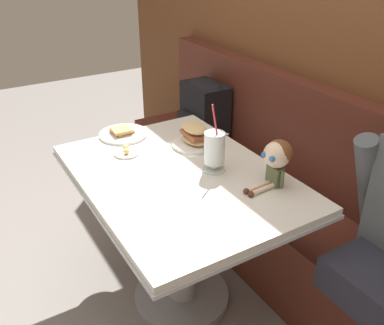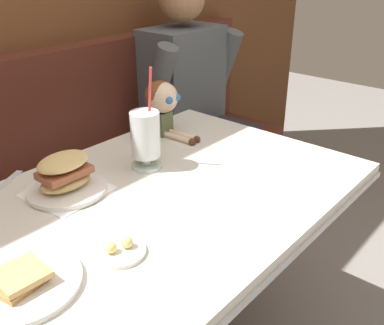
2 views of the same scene
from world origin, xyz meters
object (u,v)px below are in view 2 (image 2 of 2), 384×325
object	(u,v)px
sandwich_plate	(65,177)
toast_plate	(19,282)
diner_patron	(189,90)
milkshake_glass	(145,137)
seated_doll	(163,100)
butter_saucer	(119,250)

from	to	relation	value
sandwich_plate	toast_plate	bearing A→B (deg)	-139.03
sandwich_plate	diner_patron	bearing A→B (deg)	21.81
diner_patron	milkshake_glass	bearing A→B (deg)	-148.00
seated_doll	milkshake_glass	bearing A→B (deg)	-147.14
sandwich_plate	diner_patron	xyz separation A→B (m)	(0.96, 0.38, -0.04)
sandwich_plate	butter_saucer	bearing A→B (deg)	-105.31
toast_plate	sandwich_plate	xyz separation A→B (m)	(0.29, 0.25, 0.03)
milkshake_glass	seated_doll	size ratio (longest dim) A/B	1.42
butter_saucer	diner_patron	bearing A→B (deg)	33.98
milkshake_glass	sandwich_plate	size ratio (longest dim) A/B	1.43
sandwich_plate	seated_doll	distance (m)	0.50
toast_plate	diner_patron	bearing A→B (deg)	26.98
butter_saucer	seated_doll	distance (m)	0.71
toast_plate	butter_saucer	xyz separation A→B (m)	(0.20, -0.07, -0.00)
toast_plate	diner_patron	size ratio (longest dim) A/B	0.31
milkshake_glass	sandwich_plate	xyz separation A→B (m)	(-0.25, 0.06, -0.06)
toast_plate	butter_saucer	world-z (taller)	toast_plate
toast_plate	butter_saucer	bearing A→B (deg)	-18.91
butter_saucer	diner_patron	world-z (taller)	diner_patron
seated_doll	toast_plate	bearing A→B (deg)	-156.04
sandwich_plate	butter_saucer	size ratio (longest dim) A/B	1.83
toast_plate	diner_patron	distance (m)	1.40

